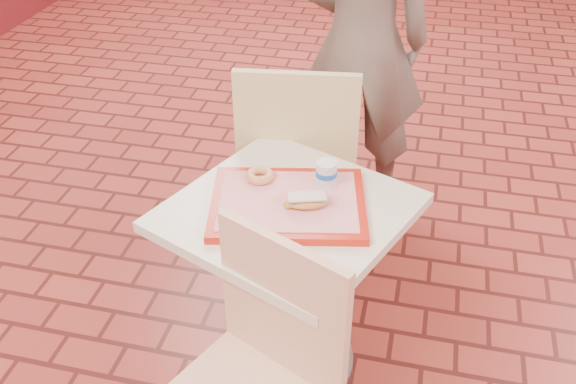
% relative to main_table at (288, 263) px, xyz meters
% --- Properties ---
extents(main_table, '(0.68, 0.68, 0.72)m').
position_rel_main_table_xyz_m(main_table, '(0.00, 0.00, 0.00)').
color(main_table, beige).
rests_on(main_table, ground).
extents(chair_main_front, '(0.55, 0.55, 0.90)m').
position_rel_main_table_xyz_m(chair_main_front, '(0.03, -0.48, 0.02)').
color(chair_main_front, '#E4B088').
rests_on(chair_main_front, ground).
extents(chair_main_back, '(0.51, 0.51, 0.99)m').
position_rel_main_table_xyz_m(chair_main_back, '(-0.09, 0.54, 0.07)').
color(chair_main_back, '#D5C27F').
rests_on(chair_main_back, ground).
extents(customer, '(0.67, 0.50, 1.67)m').
position_rel_main_table_xyz_m(customer, '(0.07, 1.10, 0.35)').
color(customer, '#62564C').
rests_on(customer, ground).
extents(serving_tray, '(0.48, 0.38, 0.03)m').
position_rel_main_table_xyz_m(serving_tray, '(0.00, 0.00, 0.25)').
color(serving_tray, '#B31B0D').
rests_on(serving_tray, main_table).
extents(ring_donut, '(0.13, 0.13, 0.03)m').
position_rel_main_table_xyz_m(ring_donut, '(-0.12, 0.09, 0.28)').
color(ring_donut, '#CB804A').
rests_on(ring_donut, serving_tray).
extents(long_john_donut, '(0.14, 0.10, 0.04)m').
position_rel_main_table_xyz_m(long_john_donut, '(0.06, -0.02, 0.28)').
color(long_john_donut, '#B47734').
rests_on(long_john_donut, serving_tray).
extents(paper_cup, '(0.07, 0.07, 0.09)m').
position_rel_main_table_xyz_m(paper_cup, '(0.10, 0.11, 0.31)').
color(paper_cup, silver).
rests_on(paper_cup, serving_tray).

